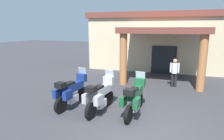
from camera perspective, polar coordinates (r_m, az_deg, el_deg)
name	(u,v)px	position (r m, az deg, el deg)	size (l,w,h in m)	color
ground_plane	(137,127)	(7.28, 7.10, -15.98)	(80.00, 80.00, 0.00)	#38383D
motel_building	(167,40)	(18.45, 15.40, 8.27)	(12.92, 11.29, 4.62)	beige
motorcycle_blue	(72,91)	(8.85, -11.52, -6.06)	(0.76, 2.21, 1.61)	black
motorcycle_silver	(100,96)	(8.16, -3.43, -7.38)	(0.74, 2.21, 1.61)	black
motorcycle_green	(134,98)	(7.91, 6.44, -8.09)	(0.72, 2.21, 1.61)	black
pedestrian	(174,71)	(12.05, 17.51, -0.24)	(0.53, 0.32, 1.67)	black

